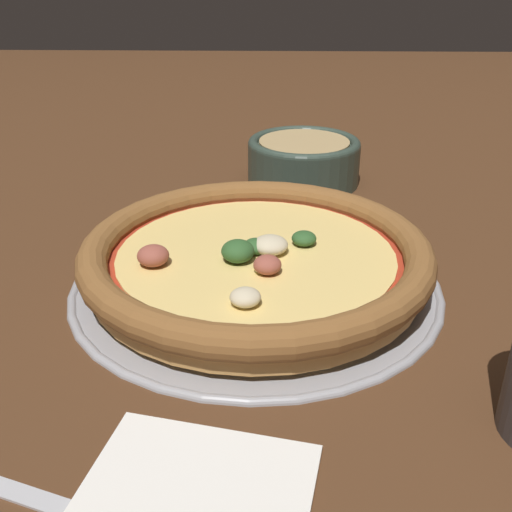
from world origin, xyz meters
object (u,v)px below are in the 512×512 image
at_px(napkin, 192,499).
at_px(fork, 70,509).
at_px(pizza_tray, 256,280).
at_px(pizza, 256,256).
at_px(bowl_near, 304,159).

xyz_separation_m(napkin, fork, (-0.01, 0.07, -0.00)).
xyz_separation_m(pizza_tray, pizza, (-0.00, 0.00, 0.02)).
distance_m(bowl_near, napkin, 0.54).
bearing_deg(bowl_near, napkin, 170.93).
bearing_deg(fork, pizza, 88.20).
height_order(pizza_tray, bowl_near, bowl_near).
relative_size(pizza_tray, pizza, 1.07).
relative_size(napkin, fork, 0.95).
distance_m(pizza_tray, pizza, 0.02).
xyz_separation_m(pizza_tray, fork, (-0.26, 0.10, -0.00)).
bearing_deg(pizza_tray, fork, 159.65).
height_order(pizza_tray, napkin, pizza_tray).
bearing_deg(fork, pizza_tray, 88.19).
relative_size(pizza_tray, napkin, 2.26).
height_order(pizza_tray, fork, pizza_tray).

